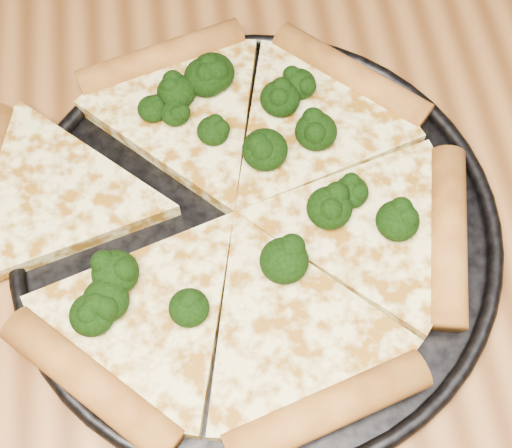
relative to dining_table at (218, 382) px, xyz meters
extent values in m
cube|color=#9C6330|center=(0.00, 0.00, 0.07)|extent=(1.20, 0.90, 0.04)
cylinder|color=black|center=(0.05, 0.09, 0.09)|extent=(0.38, 0.38, 0.01)
torus|color=black|center=(0.05, 0.09, 0.10)|extent=(0.39, 0.39, 0.01)
cylinder|color=#CB8132|center=(0.15, 0.22, 0.11)|extent=(0.13, 0.13, 0.03)
cylinder|color=#CB8132|center=(-0.02, 0.26, 0.11)|extent=(0.15, 0.07, 0.03)
cylinder|color=#CB8132|center=(-0.09, -0.02, 0.11)|extent=(0.13, 0.13, 0.03)
cylinder|color=#CB8132|center=(0.08, -0.06, 0.11)|extent=(0.15, 0.07, 0.03)
cylinder|color=#CB8132|center=(0.19, 0.06, 0.11)|extent=(0.07, 0.15, 0.03)
ellipsoid|color=black|center=(-0.01, 0.22, 0.12)|extent=(0.03, 0.03, 0.02)
ellipsoid|color=black|center=(0.15, 0.07, 0.12)|extent=(0.03, 0.03, 0.03)
ellipsoid|color=black|center=(0.10, 0.16, 0.12)|extent=(0.03, 0.03, 0.03)
ellipsoid|color=black|center=(0.12, 0.10, 0.12)|extent=(0.03, 0.03, 0.02)
ellipsoid|color=black|center=(0.10, 0.09, 0.12)|extent=(0.04, 0.04, 0.03)
ellipsoid|color=black|center=(-0.07, 0.04, 0.12)|extent=(0.03, 0.03, 0.03)
ellipsoid|color=black|center=(-0.08, 0.03, 0.12)|extent=(0.03, 0.03, 0.02)
ellipsoid|color=black|center=(0.02, 0.18, 0.12)|extent=(0.03, 0.03, 0.02)
ellipsoid|color=black|center=(0.06, 0.05, 0.12)|extent=(0.04, 0.04, 0.03)
ellipsoid|color=black|center=(-0.01, 0.03, 0.12)|extent=(0.03, 0.03, 0.02)
ellipsoid|color=black|center=(0.02, 0.23, 0.12)|extent=(0.04, 0.04, 0.03)
ellipsoid|color=black|center=(-0.03, 0.20, 0.12)|extent=(0.02, 0.02, 0.02)
ellipsoid|color=black|center=(0.08, 0.20, 0.12)|extent=(0.03, 0.03, 0.03)
ellipsoid|color=black|center=(0.03, 0.23, 0.12)|extent=(0.04, 0.04, 0.03)
ellipsoid|color=black|center=(-0.01, 0.20, 0.12)|extent=(0.02, 0.02, 0.02)
ellipsoid|color=black|center=(0.10, 0.21, 0.12)|extent=(0.03, 0.03, 0.02)
ellipsoid|color=black|center=(-0.06, 0.06, 0.12)|extent=(0.04, 0.04, 0.03)
ellipsoid|color=black|center=(0.06, 0.15, 0.12)|extent=(0.04, 0.04, 0.03)
camera|label=1|loc=(0.01, -0.15, 0.61)|focal=50.38mm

